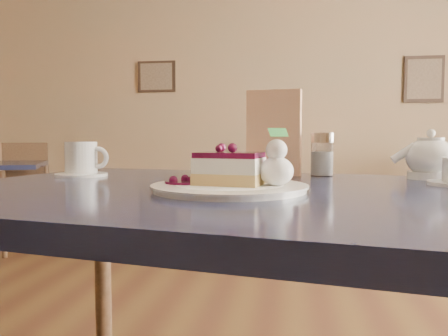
# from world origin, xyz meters

# --- Properties ---
(main_table) EXTENTS (1.41, 1.06, 0.80)m
(main_table) POSITION_xyz_m (0.14, 0.32, 0.72)
(main_table) COLOR #161C38
(main_table) RESTS_ON ground
(dessert_plate) EXTENTS (0.30, 0.30, 0.01)m
(dessert_plate) POSITION_xyz_m (0.13, 0.26, 0.81)
(dessert_plate) COLOR white
(dessert_plate) RESTS_ON main_table
(cheesecake_slice) EXTENTS (0.14, 0.11, 0.06)m
(cheesecake_slice) POSITION_xyz_m (0.13, 0.26, 0.85)
(cheesecake_slice) COLOR #CF944A
(cheesecake_slice) RESTS_ON dessert_plate
(whipped_cream) EXTENTS (0.07, 0.07, 0.06)m
(whipped_cream) POSITION_xyz_m (0.22, 0.26, 0.84)
(whipped_cream) COLOR white
(whipped_cream) RESTS_ON dessert_plate
(berry_sauce) EXTENTS (0.09, 0.09, 0.01)m
(berry_sauce) POSITION_xyz_m (0.04, 0.27, 0.82)
(berry_sauce) COLOR #300416
(berry_sauce) RESTS_ON dessert_plate
(coffee_set) EXTENTS (0.15, 0.14, 0.09)m
(coffee_set) POSITION_xyz_m (-0.31, 0.53, 0.84)
(coffee_set) COLOR white
(coffee_set) RESTS_ON main_table
(tea_set) EXTENTS (0.19, 0.27, 0.11)m
(tea_set) POSITION_xyz_m (0.60, 0.55, 0.85)
(tea_set) COLOR white
(tea_set) RESTS_ON main_table
(menu_card) EXTENTS (0.15, 0.06, 0.24)m
(menu_card) POSITION_xyz_m (0.20, 0.64, 0.92)
(menu_card) COLOR beige
(menu_card) RESTS_ON main_table
(sugar_shaker) EXTENTS (0.06, 0.06, 0.12)m
(sugar_shaker) POSITION_xyz_m (0.33, 0.63, 0.86)
(sugar_shaker) COLOR white
(sugar_shaker) RESTS_ON main_table
(napkin_stack) EXTENTS (0.15, 0.15, 0.05)m
(napkin_stack) POSITION_xyz_m (0.08, 0.63, 0.83)
(napkin_stack) COLOR white
(napkin_stack) RESTS_ON main_table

